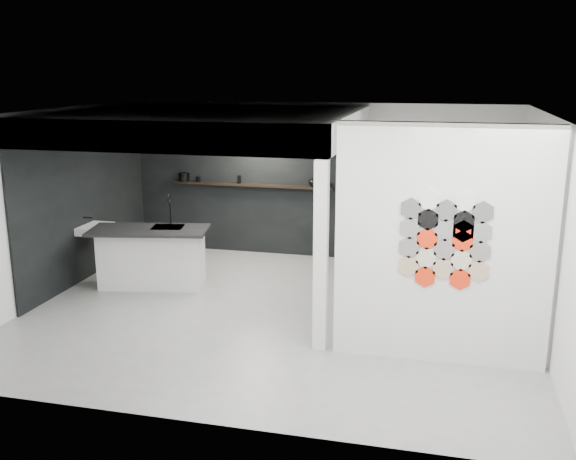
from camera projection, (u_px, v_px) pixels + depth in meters
The scene contains 17 objects.
floor at pixel (276, 313), 9.11m from camera, with size 7.00×6.00×0.01m, color gray.
partition_panel at pixel (442, 246), 7.31m from camera, with size 2.45×0.15×2.80m, color silver.
bay_clad_back at pixel (249, 191), 11.92m from camera, with size 4.40×0.04×2.35m, color black.
bay_clad_left at pixel (88, 206), 10.55m from camera, with size 0.04×4.00×2.35m, color black.
bulkhead at pixel (209, 124), 9.72m from camera, with size 4.40×4.00×0.40m, color silver.
corner_column at pixel (321, 257), 7.69m from camera, with size 0.16×0.16×2.35m, color silver.
fascia_beam at pixel (155, 137), 7.91m from camera, with size 4.40×0.16×0.40m, color silver.
wall_basin at pixel (95, 229), 10.39m from camera, with size 0.40×0.60×0.12m, color silver.
display_shelf at pixel (252, 185), 11.76m from camera, with size 3.00×0.15×0.04m, color black.
kitchen_island at pixel (152, 256), 10.12m from camera, with size 1.94×1.14×1.47m.
stockpot at pixel (184, 177), 12.04m from camera, with size 0.20×0.20×0.16m, color black.
kettle at pixel (314, 182), 11.48m from camera, with size 0.18×0.18×0.16m, color black.
glass_bowl at pixel (324, 185), 11.44m from camera, with size 0.12×0.12×0.09m, color gray.
glass_vase at pixel (324, 183), 11.43m from camera, with size 0.10×0.10×0.14m, color gray.
bottle_dark at pixel (239, 179), 11.80m from camera, with size 0.06×0.06×0.15m, color black.
utensil_cup at pixel (198, 179), 11.99m from camera, with size 0.08×0.08×0.09m, color black.
hex_tile_cluster at pixel (446, 239), 7.20m from camera, with size 1.04×0.02×1.16m.
Camera 1 is at (2.17, -8.27, 3.36)m, focal length 40.00 mm.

